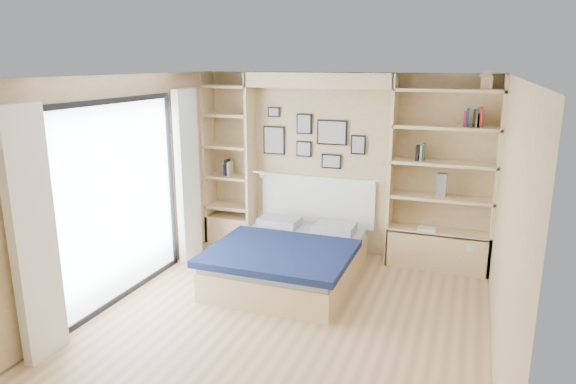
% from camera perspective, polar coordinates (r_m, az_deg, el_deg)
% --- Properties ---
extents(ground, '(4.50, 4.50, 0.00)m').
position_cam_1_polar(ground, '(5.50, -0.24, -14.33)').
color(ground, tan).
rests_on(ground, ground).
extents(room_shell, '(4.50, 4.50, 4.50)m').
position_cam_1_polar(room_shell, '(6.58, 1.20, 0.58)').
color(room_shell, tan).
rests_on(room_shell, ground).
extents(bed, '(1.66, 2.19, 1.07)m').
position_cam_1_polar(bed, '(6.41, 0.20, -7.36)').
color(bed, '#D4BE85').
rests_on(bed, ground).
extents(photo_gallery, '(1.48, 0.02, 0.82)m').
position_cam_1_polar(photo_gallery, '(7.16, 2.55, 5.98)').
color(photo_gallery, black).
rests_on(photo_gallery, ground).
extents(reading_lamps, '(1.92, 0.12, 0.15)m').
position_cam_1_polar(reading_lamps, '(6.99, 3.13, 1.58)').
color(reading_lamps, silver).
rests_on(reading_lamps, ground).
extents(shelf_decor, '(3.57, 0.23, 2.03)m').
position_cam_1_polar(shelf_decor, '(6.69, 15.22, 5.79)').
color(shelf_decor, black).
rests_on(shelf_decor, ground).
extents(deck, '(3.20, 4.00, 0.05)m').
position_cam_1_polar(deck, '(7.44, -27.55, -8.18)').
color(deck, '#645B4A').
rests_on(deck, ground).
extents(deck_chair, '(0.50, 0.77, 0.74)m').
position_cam_1_polar(deck_chair, '(7.28, -19.33, -4.83)').
color(deck_chair, tan).
rests_on(deck_chair, ground).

